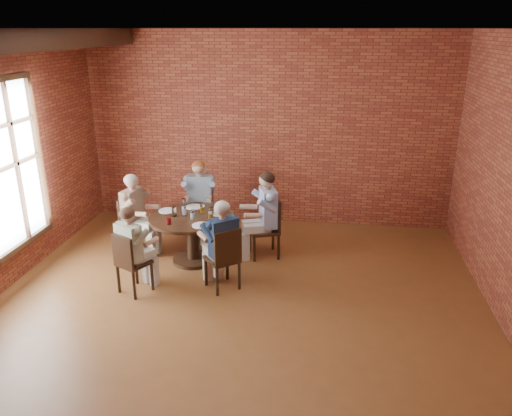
# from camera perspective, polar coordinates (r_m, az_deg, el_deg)

# --- Properties ---
(floor) EXTENTS (7.00, 7.00, 0.00)m
(floor) POSITION_cam_1_polar(r_m,az_deg,el_deg) (6.32, -2.80, -12.77)
(floor) COLOR brown
(floor) RESTS_ON ground
(ceiling) EXTENTS (7.00, 7.00, 0.00)m
(ceiling) POSITION_cam_1_polar(r_m,az_deg,el_deg) (5.32, -3.45, 19.76)
(ceiling) COLOR white
(ceiling) RESTS_ON wall_back
(wall_back) EXTENTS (7.00, 0.00, 7.00)m
(wall_back) POSITION_cam_1_polar(r_m,az_deg,el_deg) (8.94, 1.29, 8.90)
(wall_back) COLOR #97462B
(wall_back) RESTS_ON ground
(ceiling_beam) EXTENTS (0.22, 6.90, 0.26)m
(ceiling_beam) POSITION_cam_1_polar(r_m,az_deg,el_deg) (6.28, -26.92, 16.60)
(ceiling_beam) COLOR black
(ceiling_beam) RESTS_ON ceiling
(dining_table) EXTENTS (1.27, 1.27, 0.75)m
(dining_table) POSITION_cam_1_polar(r_m,az_deg,el_deg) (7.62, -7.31, -2.47)
(dining_table) COLOR black
(dining_table) RESTS_ON floor
(chair_a) EXTENTS (0.56, 0.56, 0.95)m
(chair_a) POSITION_cam_1_polar(r_m,az_deg,el_deg) (7.78, 1.57, -1.93)
(chair_a) COLOR black
(chair_a) RESTS_ON floor
(diner_a) EXTENTS (0.81, 0.74, 1.36)m
(diner_a) POSITION_cam_1_polar(r_m,az_deg,el_deg) (7.70, 0.93, -0.83)
(diner_a) COLOR #3B559B
(diner_a) RESTS_ON floor
(chair_b) EXTENTS (0.48, 0.48, 0.94)m
(chair_b) POSITION_cam_1_polar(r_m,az_deg,el_deg) (8.60, -6.36, 0.09)
(chair_b) COLOR black
(chair_b) RESTS_ON floor
(diner_b) EXTENTS (0.61, 0.71, 1.34)m
(diner_b) POSITION_cam_1_polar(r_m,az_deg,el_deg) (8.47, -6.47, 0.90)
(diner_b) COLOR gray
(diner_b) RESTS_ON floor
(chair_c) EXTENTS (0.48, 0.48, 0.91)m
(chair_c) POSITION_cam_1_polar(r_m,az_deg,el_deg) (8.15, -13.92, -1.61)
(chair_c) COLOR black
(chair_c) RESTS_ON floor
(diner_c) EXTENTS (0.71, 0.62, 1.29)m
(diner_c) POSITION_cam_1_polar(r_m,az_deg,el_deg) (8.06, -13.54, -0.72)
(diner_c) COLOR brown
(diner_c) RESTS_ON floor
(chair_d) EXTENTS (0.51, 0.51, 0.88)m
(chair_d) POSITION_cam_1_polar(r_m,az_deg,el_deg) (6.89, -14.25, -5.91)
(chair_d) COLOR black
(chair_d) RESTS_ON floor
(diner_d) EXTENTS (0.68, 0.72, 1.23)m
(diner_d) POSITION_cam_1_polar(r_m,az_deg,el_deg) (6.87, -13.90, -4.72)
(diner_d) COLOR tan
(diner_d) RESTS_ON floor
(chair_e) EXTENTS (0.56, 0.56, 0.91)m
(chair_e) POSITION_cam_1_polar(r_m,az_deg,el_deg) (6.78, -3.60, -5.60)
(chair_e) COLOR black
(chair_e) RESTS_ON floor
(diner_e) EXTENTS (0.77, 0.79, 1.28)m
(diner_e) POSITION_cam_1_polar(r_m,az_deg,el_deg) (6.78, -3.94, -4.26)
(diner_e) COLOR #15243D
(diner_e) RESTS_ON floor
(plate_a) EXTENTS (0.26, 0.26, 0.01)m
(plate_a) POSITION_cam_1_polar(r_m,az_deg,el_deg) (7.58, -4.21, -0.60)
(plate_a) COLOR white
(plate_a) RESTS_ON dining_table
(plate_b) EXTENTS (0.26, 0.26, 0.01)m
(plate_b) POSITION_cam_1_polar(r_m,az_deg,el_deg) (7.90, -7.10, 0.13)
(plate_b) COLOR white
(plate_b) RESTS_ON dining_table
(plate_c) EXTENTS (0.26, 0.26, 0.01)m
(plate_c) POSITION_cam_1_polar(r_m,az_deg,el_deg) (7.79, -10.13, -0.30)
(plate_c) COLOR white
(plate_c) RESTS_ON dining_table
(plate_d) EXTENTS (0.26, 0.26, 0.01)m
(plate_d) POSITION_cam_1_polar(r_m,az_deg,el_deg) (7.15, -6.29, -1.98)
(plate_d) COLOR white
(plate_d) RESTS_ON dining_table
(glass_a) EXTENTS (0.07, 0.07, 0.14)m
(glass_a) POSITION_cam_1_polar(r_m,az_deg,el_deg) (7.48, -5.10, -0.41)
(glass_a) COLOR white
(glass_a) RESTS_ON dining_table
(glass_b) EXTENTS (0.07, 0.07, 0.14)m
(glass_b) POSITION_cam_1_polar(r_m,az_deg,el_deg) (7.62, -6.14, -0.06)
(glass_b) COLOR white
(glass_b) RESTS_ON dining_table
(glass_c) EXTENTS (0.07, 0.07, 0.14)m
(glass_c) POSITION_cam_1_polar(r_m,az_deg,el_deg) (7.90, -8.23, 0.56)
(glass_c) COLOR white
(glass_c) RESTS_ON dining_table
(glass_d) EXTENTS (0.07, 0.07, 0.14)m
(glass_d) POSITION_cam_1_polar(r_m,az_deg,el_deg) (7.58, -8.21, -0.26)
(glass_d) COLOR white
(glass_d) RESTS_ON dining_table
(glass_e) EXTENTS (0.07, 0.07, 0.14)m
(glass_e) POSITION_cam_1_polar(r_m,az_deg,el_deg) (7.56, -9.34, -0.39)
(glass_e) COLOR white
(glass_e) RESTS_ON dining_table
(glass_f) EXTENTS (0.07, 0.07, 0.14)m
(glass_f) POSITION_cam_1_polar(r_m,az_deg,el_deg) (7.26, -9.99, -1.31)
(glass_f) COLOR white
(glass_f) RESTS_ON dining_table
(glass_g) EXTENTS (0.07, 0.07, 0.14)m
(glass_g) POSITION_cam_1_polar(r_m,az_deg,el_deg) (7.40, -7.24, -0.74)
(glass_g) COLOR white
(glass_g) RESTS_ON dining_table
(glass_h) EXTENTS (0.07, 0.07, 0.14)m
(glass_h) POSITION_cam_1_polar(r_m,az_deg,el_deg) (7.35, -5.20, -0.80)
(glass_h) COLOR white
(glass_h) RESTS_ON dining_table
(smartphone) EXTENTS (0.11, 0.15, 0.01)m
(smartphone) POSITION_cam_1_polar(r_m,az_deg,el_deg) (7.23, -5.35, -1.73)
(smartphone) COLOR black
(smartphone) RESTS_ON dining_table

